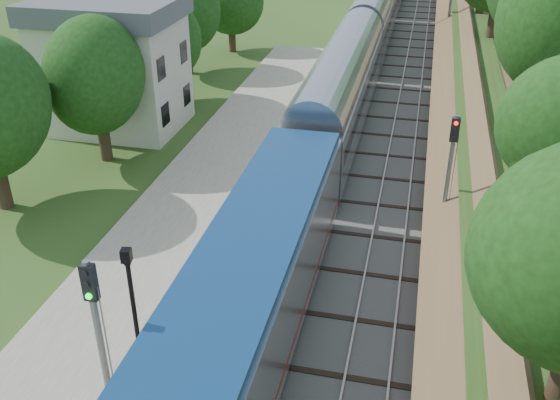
% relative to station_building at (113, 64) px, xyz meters
% --- Properties ---
extents(trackbed, '(9.50, 170.00, 0.28)m').
position_rel_station_building_xyz_m(trackbed, '(16.00, 30.00, -4.02)').
color(trackbed, '#4C4944').
rests_on(trackbed, ground).
extents(platform, '(6.40, 68.00, 0.38)m').
position_rel_station_building_xyz_m(platform, '(8.80, -14.00, -3.90)').
color(platform, gray).
rests_on(platform, ground).
extents(yellow_stripe, '(0.55, 68.00, 0.01)m').
position_rel_station_building_xyz_m(yellow_stripe, '(11.65, -14.00, -3.70)').
color(yellow_stripe, gold).
rests_on(yellow_stripe, platform).
extents(embankment, '(10.64, 170.00, 11.70)m').
position_rel_station_building_xyz_m(embankment, '(24.35, 30.00, -2.14)').
color(embankment, brown).
rests_on(embankment, ground).
extents(station_building, '(8.60, 6.60, 8.00)m').
position_rel_station_building_xyz_m(station_building, '(0.00, 0.00, 0.00)').
color(station_building, beige).
rests_on(station_building, ground).
extents(trees_behind_platform, '(7.82, 53.32, 7.21)m').
position_rel_station_building_xyz_m(trees_behind_platform, '(2.83, -9.33, 0.44)').
color(trees_behind_platform, '#332316').
rests_on(trees_behind_platform, ground).
extents(lamppost_far, '(0.47, 0.47, 4.74)m').
position_rel_station_building_xyz_m(lamppost_far, '(10.69, -20.41, -1.59)').
color(lamppost_far, black).
rests_on(lamppost_far, platform).
extents(signal_platform, '(0.36, 0.29, 6.20)m').
position_rel_station_building_xyz_m(signal_platform, '(11.10, -23.11, 0.10)').
color(signal_platform, slate).
rests_on(signal_platform, platform).
extents(signal_farside, '(0.34, 0.27, 6.21)m').
position_rel_station_building_xyz_m(signal_farside, '(20.20, -10.24, -0.17)').
color(signal_farside, slate).
rests_on(signal_farside, ground).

